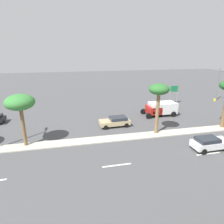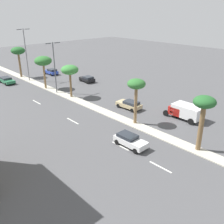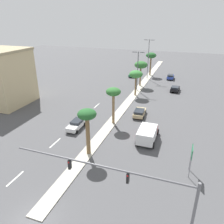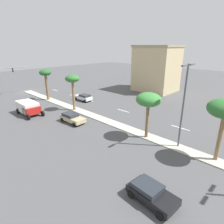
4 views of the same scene
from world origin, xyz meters
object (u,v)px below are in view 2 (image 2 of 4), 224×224
(palm_tree_mid, at_px, (136,86))
(palm_tree_inboard, at_px, (18,52))
(palm_tree_outboard, at_px, (70,70))
(sedan_blue_inboard, at_px, (51,71))
(street_lamp_center, at_px, (26,51))
(sedan_black_center, at_px, (87,79))
(sedan_tan_right, at_px, (129,104))
(box_truck, at_px, (185,111))
(palm_tree_rear, at_px, (204,106))
(sedan_white_far, at_px, (130,140))
(sedan_green_trailing, at_px, (7,80))
(street_lamp_near, at_px, (54,64))
(palm_tree_near, at_px, (43,61))

(palm_tree_mid, height_order, palm_tree_inboard, palm_tree_inboard)
(palm_tree_outboard, xyz_separation_m, sedan_blue_inboard, (6.34, 17.92, -4.26))
(street_lamp_center, bearing_deg, palm_tree_inboard, 89.18)
(palm_tree_inboard, height_order, sedan_black_center, palm_tree_inboard)
(sedan_tan_right, height_order, box_truck, box_truck)
(palm_tree_rear, distance_m, sedan_blue_inboard, 44.46)
(palm_tree_inboard, bearing_deg, palm_tree_outboard, -89.13)
(palm_tree_mid, bearing_deg, sedan_black_center, 68.81)
(palm_tree_mid, height_order, sedan_tan_right, palm_tree_mid)
(palm_tree_inboard, distance_m, sedan_black_center, 17.55)
(palm_tree_mid, relative_size, palm_tree_outboard, 1.09)
(street_lamp_center, bearing_deg, sedan_white_far, -97.62)
(palm_tree_mid, distance_m, sedan_green_trailing, 34.15)
(palm_tree_inboard, xyz_separation_m, box_truck, (7.08, -40.17, -4.82))
(palm_tree_outboard, xyz_separation_m, sedan_green_trailing, (-4.96, 17.56, -4.33))
(sedan_green_trailing, xyz_separation_m, sedan_tan_right, (8.61, -28.87, 0.04))
(street_lamp_near, distance_m, box_truck, 25.29)
(sedan_white_far, distance_m, sedan_tan_right, 12.26)
(palm_tree_inboard, distance_m, street_lamp_near, 16.41)
(palm_tree_inboard, relative_size, street_lamp_near, 0.74)
(street_lamp_near, bearing_deg, sedan_black_center, 13.86)
(sedan_tan_right, bearing_deg, palm_tree_near, 102.63)
(palm_tree_mid, bearing_deg, sedan_blue_inboard, 79.40)
(sedan_black_center, bearing_deg, palm_tree_near, 169.13)
(palm_tree_outboard, xyz_separation_m, sedan_white_far, (-5.19, -19.81, -4.27))
(sedan_green_trailing, bearing_deg, palm_tree_near, -65.65)
(box_truck, bearing_deg, street_lamp_near, 107.27)
(palm_tree_near, distance_m, palm_tree_inboard, 12.34)
(palm_tree_outboard, distance_m, palm_tree_near, 8.22)
(box_truck, bearing_deg, sedan_white_far, -179.38)
(sedan_white_far, height_order, sedan_tan_right, sedan_white_far)
(palm_tree_outboard, distance_m, box_truck, 21.16)
(palm_tree_near, relative_size, box_truck, 1.18)
(street_lamp_center, distance_m, box_truck, 36.99)
(palm_tree_rear, bearing_deg, street_lamp_center, 90.39)
(palm_tree_mid, xyz_separation_m, street_lamp_center, (-0.39, 32.10, 1.05))
(palm_tree_mid, bearing_deg, sedan_tan_right, 51.55)
(street_lamp_center, height_order, sedan_white_far, street_lamp_center)
(box_truck, bearing_deg, palm_tree_mid, 150.65)
(street_lamp_near, relative_size, sedan_blue_inboard, 2.42)
(palm_tree_mid, bearing_deg, street_lamp_near, 91.83)
(sedan_black_center, relative_size, box_truck, 0.71)
(palm_tree_near, bearing_deg, sedan_green_trailing, 114.35)
(palm_tree_outboard, distance_m, sedan_white_far, 20.92)
(palm_tree_mid, distance_m, palm_tree_inboard, 36.38)
(palm_tree_rear, distance_m, street_lamp_near, 29.92)
(palm_tree_mid, relative_size, sedan_black_center, 1.64)
(sedan_white_far, height_order, sedan_blue_inboard, sedan_blue_inboard)
(sedan_green_trailing, bearing_deg, sedan_blue_inboard, 1.85)
(palm_tree_inboard, height_order, sedan_tan_right, palm_tree_inboard)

